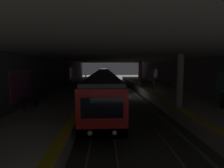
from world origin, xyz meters
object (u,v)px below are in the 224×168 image
(person_walking_mid, at_px, (86,77))
(person_waiting_near, at_px, (154,82))
(pillar_near, at_px, (180,81))
(bench_right_far, at_px, (72,81))
(pillar_far, at_px, (140,73))
(bench_right_mid, at_px, (42,95))
(person_standing_far, at_px, (153,84))
(suitcase_rolling, at_px, (36,102))
(metro_train, at_px, (104,78))
(person_boarding, at_px, (223,99))
(backpack_on_floor, at_px, (83,87))
(bench_left_mid, at_px, (182,88))
(bench_right_near, at_px, (27,103))
(bench_left_far, at_px, (169,85))
(trash_bin, at_px, (52,95))

(person_walking_mid, bearing_deg, person_waiting_near, -132.65)
(pillar_near, distance_m, bench_right_far, 23.58)
(pillar_far, relative_size, bench_right_far, 2.68)
(bench_right_mid, relative_size, person_standing_far, 1.05)
(pillar_far, xyz_separation_m, person_waiting_near, (-2.20, -1.85, -1.41))
(person_standing_far, bearing_deg, suitcase_rolling, 126.86)
(pillar_near, height_order, suitcase_rolling, pillar_near)
(metro_train, xyz_separation_m, person_boarding, (-23.84, -9.95, -0.12))
(person_walking_mid, height_order, backpack_on_floor, person_walking_mid)
(bench_right_mid, height_order, person_standing_far, person_standing_far)
(bench_left_mid, bearing_deg, bench_right_near, 116.25)
(pillar_far, relative_size, bench_left_far, 2.68)
(bench_left_far, bearing_deg, suitcase_rolling, 125.22)
(pillar_near, distance_m, person_boarding, 3.74)
(metro_train, distance_m, bench_right_near, 24.02)
(suitcase_rolling, bearing_deg, bench_left_far, -54.78)
(trash_bin, bearing_deg, pillar_near, -109.61)
(pillar_near, height_order, bench_left_far, pillar_near)
(trash_bin, bearing_deg, suitcase_rolling, 173.57)
(trash_bin, bearing_deg, metro_train, -16.53)
(pillar_far, bearing_deg, suitcase_rolling, 139.87)
(person_walking_mid, xyz_separation_m, suitcase_rolling, (-24.22, 1.80, -0.58))
(metro_train, distance_m, bench_left_far, 14.88)
(bench_right_mid, distance_m, person_walking_mid, 21.96)
(bench_left_far, xyz_separation_m, suitcase_rolling, (-11.79, 16.70, -0.17))
(trash_bin, bearing_deg, person_walking_mid, -3.92)
(person_standing_far, bearing_deg, metro_train, 32.72)
(bench_left_far, relative_size, trash_bin, 2.00)
(bench_right_near, distance_m, person_boarding, 16.30)
(metro_train, height_order, suitcase_rolling, metro_train)
(backpack_on_floor, bearing_deg, bench_left_mid, -107.07)
(person_walking_mid, xyz_separation_m, person_standing_far, (-14.02, -11.80, -0.06))
(pillar_near, distance_m, bench_right_near, 13.00)
(pillar_near, bearing_deg, trash_bin, 70.39)
(person_waiting_near, relative_size, backpack_on_floor, 4.02)
(pillar_far, bearing_deg, bench_right_near, 141.03)
(pillar_far, bearing_deg, person_standing_far, -166.84)
(person_boarding, height_order, backpack_on_floor, person_boarding)
(person_walking_mid, bearing_deg, pillar_near, -157.08)
(bench_right_near, xyz_separation_m, suitcase_rolling, (1.08, -0.37, -0.17))
(pillar_far, xyz_separation_m, person_standing_far, (-4.65, -1.09, -1.40))
(person_walking_mid, relative_size, person_standing_far, 1.05)
(bench_left_mid, distance_m, person_standing_far, 4.23)
(metro_train, distance_m, person_walking_mid, 4.68)
(bench_right_near, xyz_separation_m, backpack_on_floor, (12.72, -3.05, -0.32))
(metro_train, bearing_deg, person_waiting_near, -138.32)
(bench_left_mid, relative_size, person_walking_mid, 0.99)
(person_standing_far, bearing_deg, pillar_far, 13.16)
(backpack_on_floor, bearing_deg, pillar_far, -71.94)
(pillar_near, relative_size, pillar_far, 1.00)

